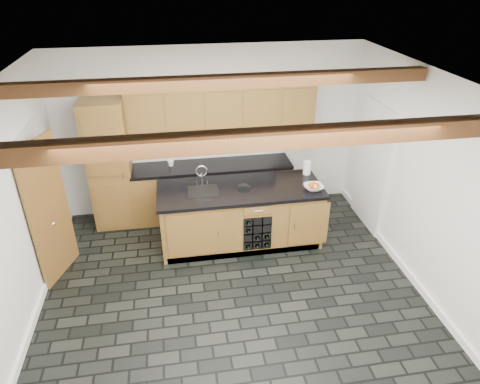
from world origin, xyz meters
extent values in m
plane|color=black|center=(0.00, 0.00, 0.00)|extent=(5.00, 5.00, 0.00)
plane|color=white|center=(0.00, 2.50, 1.40)|extent=(5.00, 0.00, 5.00)
plane|color=white|center=(-2.50, 0.00, 1.40)|extent=(0.00, 5.00, 5.00)
plane|color=white|center=(2.50, 0.00, 1.40)|extent=(0.00, 5.00, 5.00)
plane|color=white|center=(0.00, 0.00, 2.80)|extent=(5.00, 5.00, 0.00)
cube|color=brown|center=(0.00, -1.20, 2.70)|extent=(4.90, 0.15, 0.15)
cube|color=brown|center=(0.00, 0.60, 2.70)|extent=(4.90, 0.15, 0.15)
cube|color=white|center=(-2.48, 0.00, 0.05)|extent=(0.04, 5.00, 0.10)
cube|color=white|center=(2.48, 0.00, 0.05)|extent=(0.04, 5.00, 0.10)
cube|color=white|center=(-2.47, 1.30, 1.02)|extent=(0.06, 0.94, 2.04)
cube|color=olive|center=(-2.32, 0.95, 1.00)|extent=(0.31, 0.77, 2.00)
cube|color=white|center=(2.47, 1.50, 1.02)|extent=(0.06, 0.98, 2.04)
cube|color=black|center=(2.50, 1.50, 1.00)|extent=(0.02, 0.86, 1.96)
cube|color=olive|center=(-1.65, 2.20, 1.05)|extent=(0.65, 0.60, 2.10)
cube|color=olive|center=(-0.02, 2.20, 0.44)|extent=(2.60, 0.60, 0.88)
cube|color=black|center=(-0.02, 2.20, 0.91)|extent=(2.64, 0.62, 0.05)
cube|color=white|center=(-0.02, 2.49, 1.19)|extent=(2.60, 0.02, 0.52)
cube|color=olive|center=(-0.12, 2.33, 1.83)|extent=(2.40, 0.35, 0.75)
cube|color=olive|center=(1.38, 2.33, 1.70)|extent=(0.60, 0.35, 1.00)
cube|color=olive|center=(0.30, 1.30, 0.44)|extent=(2.40, 0.90, 0.88)
cube|color=black|center=(0.30, 1.30, 0.91)|extent=(2.46, 0.96, 0.05)
cube|color=olive|center=(-0.42, 0.84, 0.48)|extent=(0.80, 0.02, 0.70)
cube|color=olive|center=(1.25, 0.84, 0.48)|extent=(0.60, 0.02, 0.70)
cube|color=black|center=(0.48, 0.99, 0.40)|extent=(0.42, 0.30, 0.56)
cylinder|color=black|center=(0.48, 0.95, 0.19)|extent=(0.07, 0.26, 0.07)
cylinder|color=black|center=(0.62, 0.95, 0.33)|extent=(0.07, 0.26, 0.07)
cylinder|color=black|center=(0.34, 0.95, 0.47)|extent=(0.07, 0.26, 0.07)
cylinder|color=black|center=(0.34, 0.95, 0.19)|extent=(0.07, 0.26, 0.07)
cylinder|color=black|center=(0.34, 0.95, 0.61)|extent=(0.07, 0.26, 0.07)
cylinder|color=black|center=(0.48, 0.95, 0.33)|extent=(0.07, 0.26, 0.07)
cylinder|color=black|center=(0.62, 0.95, 0.19)|extent=(0.07, 0.26, 0.07)
cube|color=black|center=(-0.25, 1.30, 0.93)|extent=(0.45, 0.40, 0.02)
cylinder|color=silver|center=(-0.25, 1.48, 1.03)|extent=(0.02, 0.02, 0.20)
torus|color=silver|center=(-0.25, 1.48, 1.17)|extent=(0.18, 0.02, 0.18)
cylinder|color=silver|center=(-0.33, 1.48, 0.97)|extent=(0.02, 0.02, 0.08)
cylinder|color=silver|center=(-0.17, 1.48, 0.97)|extent=(0.02, 0.02, 0.08)
cube|color=black|center=(0.36, 1.29, 0.95)|extent=(0.20, 0.14, 0.04)
cylinder|color=black|center=(0.36, 1.29, 0.98)|extent=(0.12, 0.12, 0.01)
imported|color=beige|center=(1.36, 1.08, 0.96)|extent=(0.29, 0.29, 0.07)
sphere|color=red|center=(1.41, 1.08, 1.00)|extent=(0.07, 0.07, 0.07)
sphere|color=#FF5316|center=(1.38, 1.13, 1.00)|extent=(0.07, 0.07, 0.07)
sphere|color=#537E22|center=(1.32, 1.11, 1.00)|extent=(0.07, 0.07, 0.07)
sphere|color=red|center=(1.32, 1.05, 1.00)|extent=(0.07, 0.07, 0.07)
sphere|color=gold|center=(1.37, 1.03, 1.00)|extent=(0.07, 0.07, 0.07)
cylinder|color=white|center=(1.42, 1.60, 1.04)|extent=(0.12, 0.12, 0.21)
imported|color=white|center=(-0.70, 2.26, 0.98)|extent=(0.14, 0.14, 0.10)
camera|label=1|loc=(-0.63, -4.23, 3.92)|focal=32.00mm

